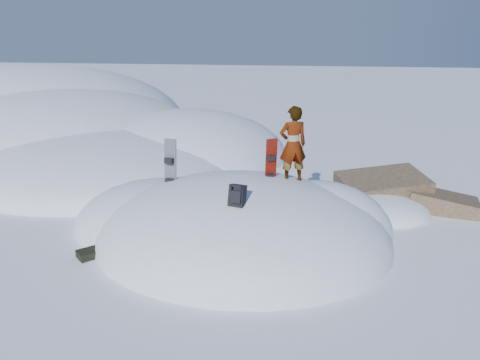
% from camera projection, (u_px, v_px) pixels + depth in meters
% --- Properties ---
extents(ground, '(120.00, 120.00, 0.00)m').
position_uv_depth(ground, '(242.00, 240.00, 11.16)').
color(ground, white).
rests_on(ground, ground).
extents(snow_mound, '(8.00, 6.00, 3.00)m').
position_uv_depth(snow_mound, '(236.00, 235.00, 11.41)').
color(snow_mound, white).
rests_on(snow_mound, ground).
extents(snow_ridge, '(21.50, 18.50, 6.40)m').
position_uv_depth(snow_ridge, '(58.00, 137.00, 22.07)').
color(snow_ridge, white).
rests_on(snow_ridge, ground).
extents(rock_outcrop, '(4.68, 4.41, 1.68)m').
position_uv_depth(rock_outcrop, '(387.00, 205.00, 13.39)').
color(rock_outcrop, brown).
rests_on(rock_outcrop, ground).
extents(snowboard_red, '(0.30, 0.28, 1.52)m').
position_uv_depth(snowboard_red, '(271.00, 169.00, 11.17)').
color(snowboard_red, '#B01809').
rests_on(snowboard_red, snow_mound).
extents(snowboard_dark, '(0.35, 0.27, 1.72)m').
position_uv_depth(snowboard_dark, '(170.00, 173.00, 11.47)').
color(snowboard_dark, black).
rests_on(snowboard_dark, snow_mound).
extents(backpack, '(0.38, 0.43, 0.53)m').
position_uv_depth(backpack, '(237.00, 196.00, 9.52)').
color(backpack, black).
rests_on(backpack, snow_mound).
extents(gear_pile, '(0.78, 0.69, 0.20)m').
position_uv_depth(gear_pile, '(94.00, 252.00, 10.32)').
color(gear_pile, black).
rests_on(gear_pile, ground).
extents(person, '(0.78, 0.66, 1.83)m').
position_uv_depth(person, '(293.00, 145.00, 10.95)').
color(person, slate).
rests_on(person, snow_mound).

